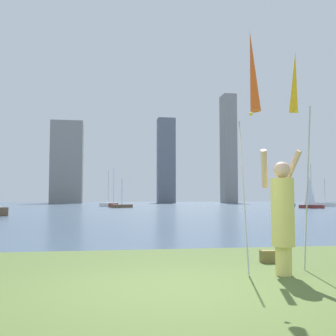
{
  "coord_description": "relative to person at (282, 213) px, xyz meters",
  "views": [
    {
      "loc": [
        -0.97,
        -5.54,
        1.24
      ],
      "look_at": [
        1.55,
        9.9,
        2.36
      ],
      "focal_mm": 44.38,
      "sensor_mm": 36.0,
      "label": 1
    }
  ],
  "objects": [
    {
      "name": "sailboat_1",
      "position": [
        28.6,
        48.35,
        -0.65
      ],
      "size": [
        2.23,
        2.48,
        3.97
      ],
      "color": "white",
      "rests_on": "ground"
    },
    {
      "name": "sailboat_0",
      "position": [
        23.93,
        49.8,
        -0.73
      ],
      "size": [
        0.97,
        1.9,
        4.04
      ],
      "color": "#333D51",
      "rests_on": "ground"
    },
    {
      "name": "sailboat_6",
      "position": [
        -1.81,
        53.41,
        -0.69
      ],
      "size": [
        2.51,
        2.41,
        5.14
      ],
      "color": "white",
      "rests_on": "ground"
    },
    {
      "name": "skyline_tower_1",
      "position": [
        -10.52,
        90.57,
        8.26
      ],
      "size": [
        7.07,
        6.66,
        18.51
      ],
      "color": "gray",
      "rests_on": "ground"
    },
    {
      "name": "kite_flag_left",
      "position": [
        -0.57,
        -0.23,
        2.17
      ],
      "size": [
        0.16,
        0.87,
        3.92
      ],
      "color": "#B2B2B7",
      "rests_on": "ground"
    },
    {
      "name": "kite_flag_right",
      "position": [
        0.57,
        0.6,
        2.24
      ],
      "size": [
        0.16,
        0.7,
        3.9
      ],
      "color": "#B2B2B7",
      "rests_on": "ground"
    },
    {
      "name": "sailboat_3",
      "position": [
        21.65,
        39.65,
        0.88
      ],
      "size": [
        2.76,
        2.5,
        5.28
      ],
      "color": "maroon",
      "rests_on": "ground"
    },
    {
      "name": "sailboat_5",
      "position": [
        -0.26,
        45.64,
        -0.75
      ],
      "size": [
        2.84,
        2.63,
        3.57
      ],
      "color": "brown",
      "rests_on": "ground"
    },
    {
      "name": "sailboat_7",
      "position": [
        -1.18,
        49.53,
        -0.67
      ],
      "size": [
        1.38,
        1.82,
        5.26
      ],
      "color": "maroon",
      "rests_on": "ground"
    },
    {
      "name": "person",
      "position": [
        0.0,
        0.0,
        0.0
      ],
      "size": [
        0.74,
        0.55,
        2.03
      ],
      "rotation": [
        0.0,
        0.0,
        -0.07
      ],
      "color": "#D8CC66",
      "rests_on": "ground"
    },
    {
      "name": "skyline_tower_2",
      "position": [
        13.04,
        94.54,
        9.46
      ],
      "size": [
        4.27,
        3.26,
        20.91
      ],
      "color": "slate",
      "rests_on": "ground"
    },
    {
      "name": "skyline_tower_3",
      "position": [
        28.39,
        92.34,
        12.43
      ],
      "size": [
        3.14,
        4.6,
        26.85
      ],
      "color": "gray",
      "rests_on": "ground"
    },
    {
      "name": "ground",
      "position": [
        -1.95,
        50.14,
        -1.06
      ],
      "size": [
        120.0,
        138.0,
        0.12
      ],
      "color": "#475B28"
    },
    {
      "name": "bag",
      "position": [
        0.3,
        1.29,
        -0.88
      ],
      "size": [
        0.31,
        0.2,
        0.23
      ],
      "color": "olive",
      "rests_on": "ground"
    }
  ]
}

